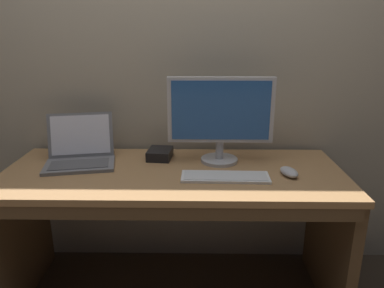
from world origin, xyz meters
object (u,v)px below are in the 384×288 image
object	(u,v)px
laptop_space_gray	(80,153)
computer_mouse	(289,172)
external_drive_box	(160,154)
external_monitor	(220,116)
wired_keyboard	(225,177)

from	to	relation	value
laptop_space_gray	computer_mouse	bearing A→B (deg)	-8.36
laptop_space_gray	external_drive_box	bearing A→B (deg)	11.38
external_monitor	wired_keyboard	xyz separation A→B (m)	(0.02, -0.21, -0.25)
wired_keyboard	computer_mouse	xyz separation A→B (m)	(0.31, 0.04, 0.01)
wired_keyboard	external_monitor	bearing A→B (deg)	94.23
laptop_space_gray	wired_keyboard	bearing A→B (deg)	-14.37
computer_mouse	laptop_space_gray	bearing A→B (deg)	155.35
external_monitor	external_drive_box	world-z (taller)	external_monitor
external_monitor	external_drive_box	bearing A→B (deg)	169.29
wired_keyboard	external_drive_box	world-z (taller)	external_drive_box
computer_mouse	external_drive_box	xyz separation A→B (m)	(-0.65, 0.24, 0.01)
computer_mouse	wired_keyboard	bearing A→B (deg)	170.39
computer_mouse	external_drive_box	world-z (taller)	external_drive_box
laptop_space_gray	external_monitor	bearing A→B (deg)	1.70
external_monitor	wired_keyboard	size ratio (longest dim) A/B	1.29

